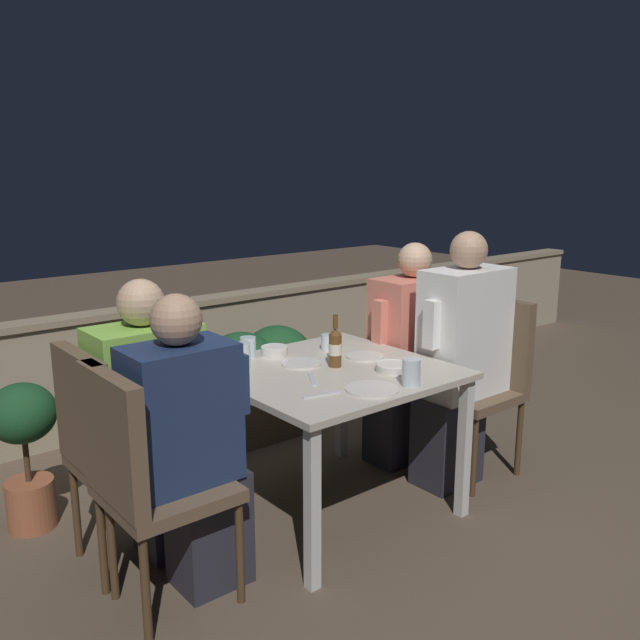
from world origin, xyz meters
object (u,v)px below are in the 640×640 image
object	(u,v)px
person_white_polo	(460,360)
chair_right_far	(432,355)
potted_plant	(25,441)
person_green_blouse	(156,420)
beer_bottle	(335,347)
chair_right_near	(483,369)
chair_left_near	(140,469)
chair_left_far	(108,440)
person_navy_jumper	(191,446)
person_coral_top	(408,353)

from	to	relation	value
person_white_polo	chair_right_far	xyz separation A→B (m)	(0.21, 0.36, -0.09)
chair_right_far	potted_plant	world-z (taller)	chair_right_far
person_green_blouse	beer_bottle	size ratio (longest dim) A/B	4.84
chair_right_near	person_white_polo	distance (m)	0.22
chair_left_near	chair_left_far	world-z (taller)	same
beer_bottle	person_navy_jumper	bearing A→B (deg)	-169.53
chair_left_near	person_green_blouse	size ratio (longest dim) A/B	0.79
chair_left_near	chair_right_near	size ratio (longest dim) A/B	1.00
person_coral_top	chair_right_far	bearing A→B (deg)	-0.00
chair_right_near	chair_right_far	world-z (taller)	same
person_navy_jumper	chair_left_far	xyz separation A→B (m)	(-0.19, 0.33, -0.03)
person_green_blouse	chair_right_near	world-z (taller)	person_green_blouse
chair_right_far	person_white_polo	bearing A→B (deg)	-119.52
person_navy_jumper	person_coral_top	size ratio (longest dim) A/B	0.97
chair_left_far	person_coral_top	distance (m)	1.74
chair_left_near	potted_plant	xyz separation A→B (m)	(-0.15, 0.89, -0.14)
chair_left_near	person_white_polo	size ratio (longest dim) A/B	0.72
person_navy_jumper	chair_right_far	size ratio (longest dim) A/B	1.26
person_navy_jumper	person_green_blouse	distance (m)	0.33
person_navy_jumper	person_green_blouse	size ratio (longest dim) A/B	0.99
chair_right_far	chair_right_near	bearing A→B (deg)	-90.21
chair_left_far	potted_plant	bearing A→B (deg)	106.61
person_green_blouse	beer_bottle	xyz separation A→B (m)	(0.84, -0.17, 0.21)
chair_right_far	potted_plant	xyz separation A→B (m)	(-2.11, 0.55, -0.14)
person_white_polo	chair_right_far	size ratio (longest dim) A/B	1.39
chair_right_far	person_coral_top	size ratio (longest dim) A/B	0.77
person_green_blouse	chair_right_near	size ratio (longest dim) A/B	1.27
chair_left_near	chair_left_far	size ratio (longest dim) A/B	1.00
chair_left_near	chair_right_far	xyz separation A→B (m)	(1.96, 0.34, 0.00)
chair_right_near	person_navy_jumper	bearing A→B (deg)	179.33
chair_left_far	chair_right_far	world-z (taller)	same
chair_right_near	beer_bottle	distance (m)	0.95
person_green_blouse	person_white_polo	bearing A→B (deg)	-12.77
chair_left_near	person_white_polo	bearing A→B (deg)	-0.67
beer_bottle	chair_left_far	bearing A→B (deg)	170.84
person_coral_top	potted_plant	bearing A→B (deg)	163.93
person_coral_top	chair_left_near	bearing A→B (deg)	-168.96
chair_left_near	person_green_blouse	world-z (taller)	person_green_blouse
person_navy_jumper	chair_left_near	bearing A→B (deg)	-180.00
chair_left_far	person_green_blouse	bearing A→B (deg)	-0.00
chair_left_near	person_navy_jumper	size ratio (longest dim) A/B	0.80
person_green_blouse	potted_plant	xyz separation A→B (m)	(-0.38, 0.56, -0.18)
person_white_polo	person_coral_top	distance (m)	0.37
chair_right_far	beer_bottle	world-z (taller)	beer_bottle
chair_left_near	beer_bottle	size ratio (longest dim) A/B	3.82
beer_bottle	person_white_polo	bearing A→B (deg)	-14.43
person_white_polo	potted_plant	bearing A→B (deg)	154.46
potted_plant	person_coral_top	bearing A→B (deg)	-16.07
person_navy_jumper	person_white_polo	world-z (taller)	person_white_polo
person_navy_jumper	chair_left_far	size ratio (longest dim) A/B	1.26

